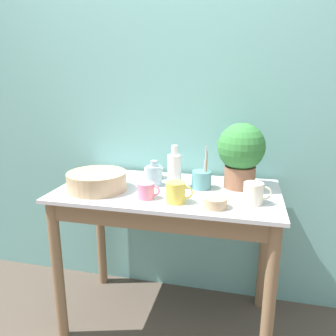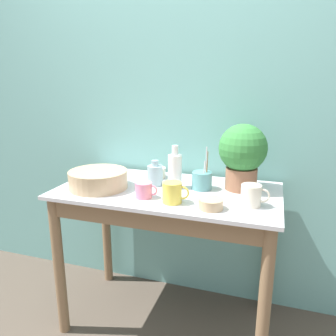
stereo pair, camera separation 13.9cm
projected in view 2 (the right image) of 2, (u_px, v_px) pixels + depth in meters
wall_back at (187, 118)px, 2.06m from camera, size 6.00×0.05×2.40m
counter_table at (167, 221)px, 1.83m from camera, size 1.21×0.65×0.85m
potted_plant at (243, 153)px, 1.75m from camera, size 0.26×0.26×0.36m
bowl_wash_large at (98, 179)px, 1.81m from camera, size 0.32×0.32×0.10m
bottle_tall at (175, 170)px, 1.80m from camera, size 0.08×0.08×0.24m
bottle_short at (155, 175)px, 1.86m from camera, size 0.09×0.09×0.14m
mug_cream at (252, 196)px, 1.55m from camera, size 0.13×0.10×0.10m
mug_pink at (144, 190)px, 1.66m from camera, size 0.12×0.09×0.08m
mug_yellow at (173, 193)px, 1.59m from camera, size 0.13×0.10×0.10m
bowl_small_cream at (156, 173)px, 2.01m from camera, size 0.11×0.11×0.06m
bowl_small_tan at (211, 204)px, 1.52m from camera, size 0.12×0.12×0.05m
utensil_cup at (202, 180)px, 1.79m from camera, size 0.11×0.11×0.24m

